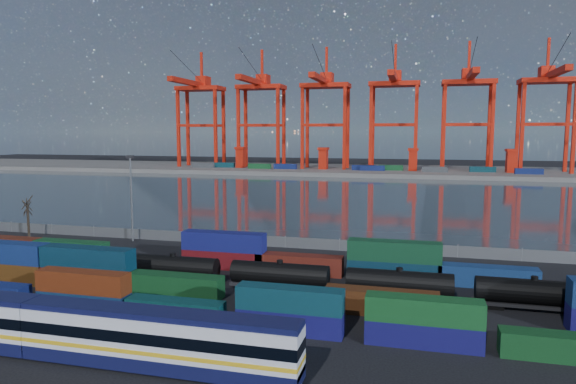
# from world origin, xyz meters

# --- Properties ---
(ground) EXTENTS (700.00, 700.00, 0.00)m
(ground) POSITION_xyz_m (0.00, 0.00, 0.00)
(ground) COLOR black
(ground) RESTS_ON ground
(harbor_water) EXTENTS (700.00, 700.00, 0.00)m
(harbor_water) POSITION_xyz_m (0.00, 105.00, 0.01)
(harbor_water) COLOR #2B363E
(harbor_water) RESTS_ON ground
(far_quay) EXTENTS (700.00, 70.00, 2.00)m
(far_quay) POSITION_xyz_m (0.00, 210.00, 1.00)
(far_quay) COLOR #514F4C
(far_quay) RESTS_ON ground
(distant_mountains) EXTENTS (2470.00, 1100.00, 520.00)m
(distant_mountains) POSITION_xyz_m (63.02, 1600.00, 220.29)
(distant_mountains) COLOR #1E2630
(distant_mountains) RESTS_ON ground
(container_row_south) EXTENTS (139.18, 2.30, 4.91)m
(container_row_south) POSITION_xyz_m (-16.74, -10.58, 2.15)
(container_row_south) COLOR #45494A
(container_row_south) RESTS_ON ground
(container_row_mid) EXTENTS (142.68, 2.66, 5.66)m
(container_row_mid) POSITION_xyz_m (1.90, -2.50, 2.12)
(container_row_mid) COLOR #3D3F42
(container_row_mid) RESTS_ON ground
(container_row_north) EXTENTS (141.69, 2.66, 5.66)m
(container_row_north) POSITION_xyz_m (-7.45, 11.81, 1.93)
(container_row_north) COLOR #0F154F
(container_row_north) RESTS_ON ground
(tanker_string) EXTENTS (91.07, 2.92, 4.17)m
(tanker_string) POSITION_xyz_m (-1.91, 3.00, 2.09)
(tanker_string) COLOR black
(tanker_string) RESTS_ON ground
(waterfront_fence) EXTENTS (160.12, 0.12, 2.20)m
(waterfront_fence) POSITION_xyz_m (-0.00, 28.00, 1.00)
(waterfront_fence) COLOR #595B5E
(waterfront_fence) RESTS_ON ground
(bare_tree) EXTENTS (2.25, 2.30, 8.49)m
(bare_tree) POSITION_xyz_m (-51.96, 23.83, 4.26)
(bare_tree) COLOR black
(bare_tree) RESTS_ON ground
(yard_light_mast) EXTENTS (1.60, 0.40, 16.60)m
(yard_light_mast) POSITION_xyz_m (-30.00, 26.00, 9.30)
(yard_light_mast) COLOR slate
(yard_light_mast) RESTS_ON ground
(gantry_cranes) EXTENTS (199.87, 47.75, 64.66)m
(gantry_cranes) POSITION_xyz_m (-7.50, 203.28, 39.64)
(gantry_cranes) COLOR red
(gantry_cranes) RESTS_ON ground
(quay_containers) EXTENTS (172.58, 10.99, 2.60)m
(quay_containers) POSITION_xyz_m (-11.00, 195.46, 3.30)
(quay_containers) COLOR navy
(quay_containers) RESTS_ON far_quay
(straddle_carriers) EXTENTS (140.00, 7.00, 11.10)m
(straddle_carriers) POSITION_xyz_m (-2.50, 200.00, 7.82)
(straddle_carriers) COLOR red
(straddle_carriers) RESTS_ON far_quay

